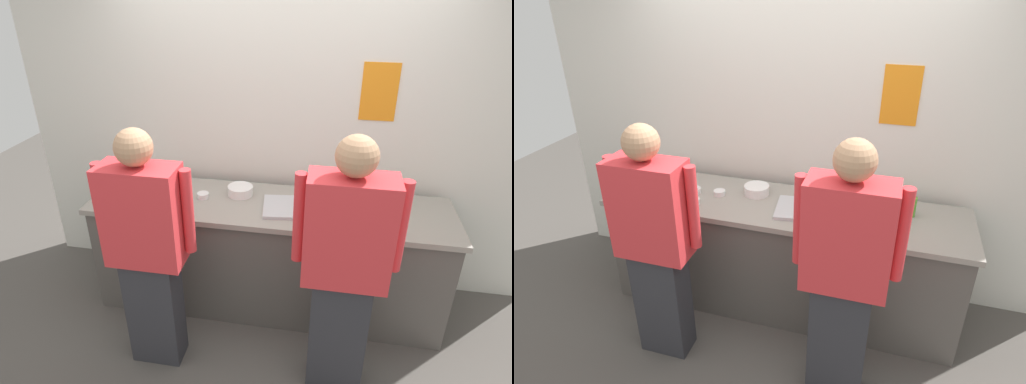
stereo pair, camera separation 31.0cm
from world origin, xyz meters
The scene contains 14 objects.
ground_plane centered at (0.00, 0.00, 0.00)m, with size 9.00×9.00×0.00m, color #514C47.
wall_back centered at (0.00, 0.83, 1.39)m, with size 4.17×0.11×2.78m.
prep_counter centered at (0.00, 0.36, 0.45)m, with size 2.66×0.68×0.91m.
chef_near_left centered at (-0.66, -0.33, 0.89)m, with size 0.61×0.24×1.67m.
chef_center centered at (0.55, -0.33, 0.91)m, with size 0.62×0.24×1.71m.
plate_stack_front centered at (-1.07, 0.46, 0.93)m, with size 0.22×0.22×0.05m.
plate_stack_rear centered at (-0.24, 0.47, 0.94)m, with size 0.19×0.19×0.07m.
mixing_bowl_steel centered at (0.64, 0.31, 0.97)m, with size 0.32×0.32×0.12m, color #B7BABF.
sheet_tray centered at (0.18, 0.32, 0.92)m, with size 0.43×0.33×0.02m, color #B7BABF.
squeeze_bottle_primary centered at (0.90, 0.46, 0.99)m, with size 0.06×0.06×0.18m.
ramekin_green_sauce centered at (-0.63, 0.18, 0.93)m, with size 0.09×0.09×0.04m.
ramekin_orange_sauce centered at (-0.70, 0.35, 0.93)m, with size 0.09×0.09×0.04m.
ramekin_yellow_sauce centered at (-0.51, 0.37, 0.93)m, with size 0.09×0.09×0.04m.
deli_cup centered at (-0.86, 0.19, 0.96)m, with size 0.09×0.09×0.10m, color white.
Camera 1 is at (0.41, -2.38, 2.41)m, focal length 30.07 mm.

